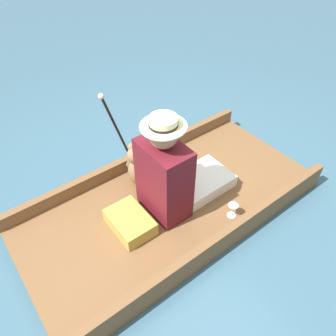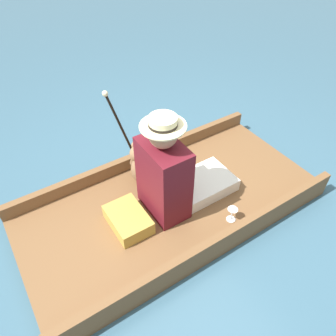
{
  "view_description": "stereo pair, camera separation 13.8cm",
  "coord_description": "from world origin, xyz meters",
  "px_view_note": "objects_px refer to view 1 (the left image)",
  "views": [
    {
      "loc": [
        1.4,
        -1.1,
        2.09
      ],
      "look_at": [
        0.03,
        -0.05,
        0.51
      ],
      "focal_mm": 35.0,
      "sensor_mm": 36.0,
      "label": 1
    },
    {
      "loc": [
        1.48,
        -0.99,
        2.09
      ],
      "look_at": [
        0.03,
        -0.05,
        0.51
      ],
      "focal_mm": 35.0,
      "sensor_mm": 36.0,
      "label": 2
    }
  ],
  "objects_px": {
    "teddy_bear": "(137,167)",
    "walking_cane": "(118,130)",
    "seated_person": "(173,175)",
    "wine_glass": "(233,208)"
  },
  "relations": [
    {
      "from": "seated_person",
      "to": "wine_glass",
      "type": "distance_m",
      "value": 0.52
    },
    {
      "from": "teddy_bear",
      "to": "walking_cane",
      "type": "xyz_separation_m",
      "value": [
        -0.14,
        -0.06,
        0.31
      ]
    },
    {
      "from": "walking_cane",
      "to": "seated_person",
      "type": "bearing_deg",
      "value": 16.76
    },
    {
      "from": "wine_glass",
      "to": "walking_cane",
      "type": "relative_size",
      "value": 0.14
    },
    {
      "from": "seated_person",
      "to": "walking_cane",
      "type": "bearing_deg",
      "value": -163.3
    },
    {
      "from": "seated_person",
      "to": "wine_glass",
      "type": "bearing_deg",
      "value": 36.59
    },
    {
      "from": "seated_person",
      "to": "wine_glass",
      "type": "height_order",
      "value": "seated_person"
    },
    {
      "from": "teddy_bear",
      "to": "wine_glass",
      "type": "height_order",
      "value": "teddy_bear"
    },
    {
      "from": "teddy_bear",
      "to": "walking_cane",
      "type": "relative_size",
      "value": 0.46
    },
    {
      "from": "teddy_bear",
      "to": "wine_glass",
      "type": "bearing_deg",
      "value": 26.48
    }
  ]
}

